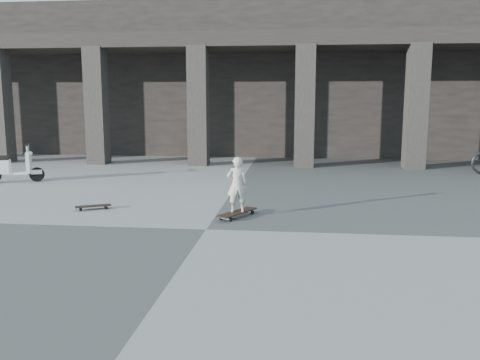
# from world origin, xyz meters

# --- Properties ---
(ground) EXTENTS (90.00, 90.00, 0.00)m
(ground) POSITION_xyz_m (0.00, 0.00, 0.00)
(ground) COLOR #474744
(ground) RESTS_ON ground
(colonnade) EXTENTS (28.00, 8.82, 6.00)m
(colonnade) POSITION_xyz_m (-0.00, 13.77, 3.03)
(colonnade) COLOR black
(colonnade) RESTS_ON ground
(longboard) EXTENTS (0.72, 1.04, 0.11)m
(longboard) POSITION_xyz_m (0.43, 1.00, 0.08)
(longboard) COLOR black
(longboard) RESTS_ON ground
(skateboard_spare) EXTENTS (0.73, 0.48, 0.09)m
(skateboard_spare) POSITION_xyz_m (-2.62, 1.33, 0.07)
(skateboard_spare) COLOR black
(skateboard_spare) RESTS_ON ground
(child) EXTENTS (0.44, 0.33, 1.07)m
(child) POSITION_xyz_m (0.43, 1.00, 0.64)
(child) COLOR beige
(child) RESTS_ON longboard
(scooter) EXTENTS (1.46, 0.74, 1.06)m
(scooter) POSITION_xyz_m (-6.35, 4.31, 0.42)
(scooter) COLOR black
(scooter) RESTS_ON ground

